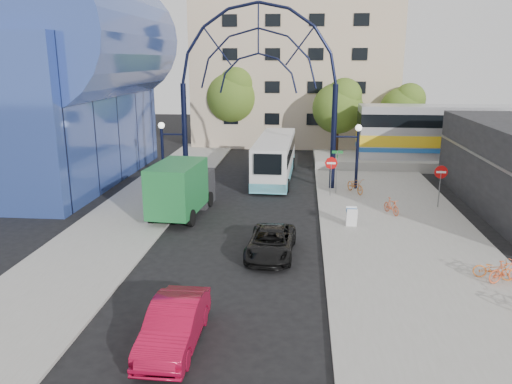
# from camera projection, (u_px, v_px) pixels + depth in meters

# --- Properties ---
(ground) EXTENTS (120.00, 120.00, 0.00)m
(ground) POSITION_uv_depth(u_px,v_px,m) (228.00, 271.00, 20.79)
(ground) COLOR black
(ground) RESTS_ON ground
(sidewalk_east) EXTENTS (8.00, 56.00, 0.12)m
(sidewalk_east) POSITION_uv_depth(u_px,v_px,m) (405.00, 242.00, 23.90)
(sidewalk_east) COLOR gray
(sidewalk_east) RESTS_ON ground
(plaza_west) EXTENTS (5.00, 50.00, 0.12)m
(plaza_west) POSITION_uv_depth(u_px,v_px,m) (126.00, 220.00, 27.14)
(plaza_west) COLOR gray
(plaza_west) RESTS_ON ground
(gateway_arch) EXTENTS (13.64, 0.44, 12.10)m
(gateway_arch) POSITION_uv_depth(u_px,v_px,m) (258.00, 59.00, 32.06)
(gateway_arch) COLOR black
(gateway_arch) RESTS_ON ground
(stop_sign) EXTENTS (0.80, 0.07, 2.50)m
(stop_sign) POSITION_uv_depth(u_px,v_px,m) (331.00, 167.00, 31.38)
(stop_sign) COLOR slate
(stop_sign) RESTS_ON sidewalk_east
(do_not_enter_sign) EXTENTS (0.76, 0.07, 2.48)m
(do_not_enter_sign) POSITION_uv_depth(u_px,v_px,m) (441.00, 176.00, 28.90)
(do_not_enter_sign) COLOR slate
(do_not_enter_sign) RESTS_ON sidewalk_east
(street_name_sign) EXTENTS (0.70, 0.70, 2.80)m
(street_name_sign) POSITION_uv_depth(u_px,v_px,m) (337.00, 163.00, 31.89)
(street_name_sign) COLOR slate
(street_name_sign) RESTS_ON sidewalk_east
(sandwich_board) EXTENTS (0.55, 0.61, 0.99)m
(sandwich_board) POSITION_uv_depth(u_px,v_px,m) (352.00, 215.00, 25.84)
(sandwich_board) COLOR white
(sandwich_board) RESTS_ON sidewalk_east
(transit_hall) EXTENTS (16.50, 18.00, 14.50)m
(transit_hall) POSITION_uv_depth(u_px,v_px,m) (42.00, 86.00, 34.89)
(transit_hall) COLOR #314997
(transit_hall) RESTS_ON ground
(apartment_block) EXTENTS (20.00, 12.10, 14.00)m
(apartment_block) POSITION_uv_depth(u_px,v_px,m) (295.00, 74.00, 52.45)
(apartment_block) COLOR tan
(apartment_block) RESTS_ON ground
(tree_north_a) EXTENTS (4.48, 4.48, 7.00)m
(tree_north_a) POSITION_uv_depth(u_px,v_px,m) (339.00, 105.00, 43.99)
(tree_north_a) COLOR #382314
(tree_north_a) RESTS_ON ground
(tree_north_b) EXTENTS (5.12, 5.12, 8.00)m
(tree_north_b) POSITION_uv_depth(u_px,v_px,m) (233.00, 94.00, 48.58)
(tree_north_b) COLOR #382314
(tree_north_b) RESTS_ON ground
(tree_north_c) EXTENTS (4.16, 4.16, 6.50)m
(tree_north_c) POSITION_uv_depth(u_px,v_px,m) (404.00, 108.00, 45.45)
(tree_north_c) COLOR #382314
(tree_north_c) RESTS_ON ground
(city_bus) EXTENTS (2.82, 11.00, 3.00)m
(city_bus) POSITION_uv_depth(u_px,v_px,m) (275.00, 157.00, 36.73)
(city_bus) COLOR silver
(city_bus) RESTS_ON ground
(green_truck) EXTENTS (2.77, 6.32, 3.11)m
(green_truck) POSITION_uv_depth(u_px,v_px,m) (182.00, 188.00, 27.99)
(green_truck) COLOR black
(green_truck) RESTS_ON ground
(black_suv) EXTENTS (2.21, 4.45, 1.21)m
(black_suv) POSITION_uv_depth(u_px,v_px,m) (271.00, 243.00, 22.28)
(black_suv) COLOR black
(black_suv) RESTS_ON ground
(red_sedan) EXTENTS (1.50, 4.24, 1.40)m
(red_sedan) POSITION_uv_depth(u_px,v_px,m) (174.00, 325.00, 15.22)
(red_sedan) COLOR maroon
(red_sedan) RESTS_ON ground
(bike_near_a) EXTENTS (1.39, 1.95, 0.98)m
(bike_near_a) POSITION_uv_depth(u_px,v_px,m) (355.00, 185.00, 32.40)
(bike_near_a) COLOR #CB6E28
(bike_near_a) RESTS_ON sidewalk_east
(bike_near_b) EXTENTS (0.97, 1.54, 0.90)m
(bike_near_b) POSITION_uv_depth(u_px,v_px,m) (391.00, 206.00, 27.93)
(bike_near_b) COLOR #CA4F28
(bike_near_b) RESTS_ON sidewalk_east
(bike_far_a) EXTENTS (1.62, 0.90, 0.81)m
(bike_far_a) POSITION_uv_depth(u_px,v_px,m) (494.00, 269.00, 19.64)
(bike_far_a) COLOR orange
(bike_far_a) RESTS_ON sidewalk_east
(bike_far_b) EXTENTS (1.59, 1.03, 0.93)m
(bike_far_b) POSITION_uv_depth(u_px,v_px,m) (505.00, 271.00, 19.33)
(bike_far_b) COLOR #CF5129
(bike_far_b) RESTS_ON sidewalk_east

